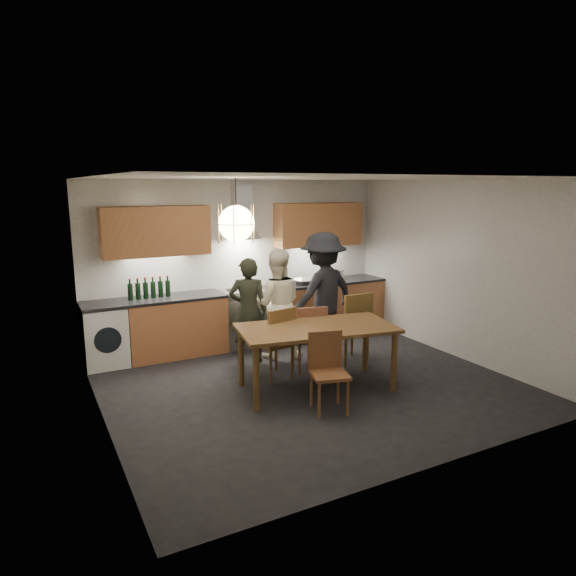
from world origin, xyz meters
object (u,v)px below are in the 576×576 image
mixing_bowl (302,281)px  person_mid (276,304)px  person_left (248,310)px  person_right (323,293)px  chair_back_left (277,338)px  stock_pot (337,275)px  dining_table (316,334)px  chair_front (327,365)px  wine_bottles (149,288)px

mixing_bowl → person_mid: bearing=-138.7°
person_left → person_right: (1.15, -0.15, 0.16)m
chair_back_left → mixing_bowl: (1.25, 1.57, 0.39)m
chair_back_left → person_mid: bearing=-126.4°
mixing_bowl → stock_pot: (0.75, 0.08, 0.04)m
dining_table → mixing_bowl: mixing_bowl is taller
person_mid → person_right: bearing=-167.1°
person_right → stock_pot: person_right is taller
chair_front → person_right: 2.06m
person_left → mixing_bowl: (1.29, 0.73, 0.18)m
chair_back_left → chair_front: 1.07m
person_right → wine_bottles: person_right is taller
person_left → person_right: person_right is taller
mixing_bowl → stock_pot: stock_pot is taller
chair_front → stock_pot: size_ratio=4.06×
dining_table → chair_front: size_ratio=2.30×
chair_back_left → wine_bottles: 2.13m
person_right → mixing_bowl: 0.89m
person_mid → wine_bottles: (-1.65, 0.83, 0.25)m
person_mid → mixing_bowl: (0.85, 0.75, 0.14)m
chair_front → wine_bottles: bearing=131.1°
person_right → dining_table: bearing=44.0°
chair_back_left → stock_pot: bearing=-151.1°
chair_back_left → wine_bottles: size_ratio=1.58×
person_left → person_mid: bearing=-158.4°
person_left → mixing_bowl: size_ratio=4.49×
mixing_bowl → chair_front: bearing=-113.5°
dining_table → person_mid: (0.11, 1.33, 0.09)m
chair_back_left → chair_front: chair_back_left is taller
person_right → stock_pot: (0.88, 0.96, 0.06)m
dining_table → person_left: size_ratio=1.35×
person_right → mixing_bowl: person_right is taller
mixing_bowl → wine_bottles: (-2.50, 0.09, 0.11)m
dining_table → person_right: person_right is taller
stock_pot → chair_front: bearing=-124.9°
chair_front → mixing_bowl: mixing_bowl is taller
person_right → mixing_bowl: bearing=-110.3°
chair_back_left → mixing_bowl: 2.04m
person_right → stock_pot: bearing=-144.1°
chair_back_left → person_right: person_right is taller
chair_back_left → stock_pot: (1.99, 1.65, 0.42)m
person_left → mixing_bowl: 1.49m
person_mid → stock_pot: (1.60, 0.83, 0.17)m
dining_table → person_left: 1.39m
person_left → wine_bottles: size_ratio=2.47×
dining_table → stock_pot: stock_pot is taller
dining_table → chair_front: bearing=-98.5°
person_right → stock_pot: 1.31m
person_mid → wine_bottles: 1.86m
person_mid → stock_pot: size_ratio=7.31×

